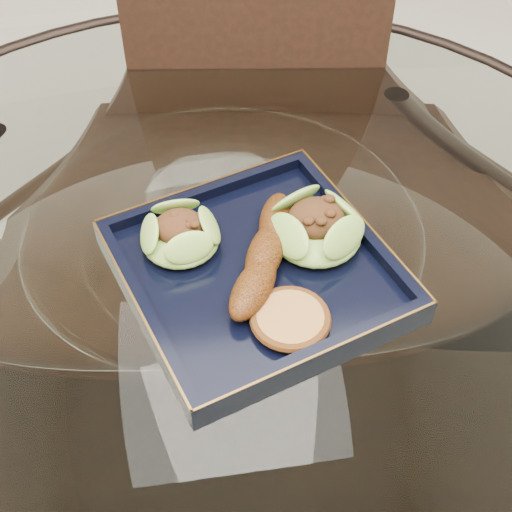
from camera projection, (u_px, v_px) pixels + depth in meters
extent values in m
cylinder|color=white|center=(225.00, 262.00, 0.80)|extent=(1.10, 1.10, 0.01)
torus|color=black|center=(225.00, 262.00, 0.80)|extent=(1.13, 1.13, 0.02)
torus|color=black|center=(236.00, 498.00, 1.27)|extent=(0.81, 0.81, 0.02)
cylinder|color=black|center=(366.00, 270.00, 1.30)|extent=(0.04, 0.04, 0.75)
cylinder|color=black|center=(54.00, 306.00, 1.24)|extent=(0.04, 0.04, 0.75)
cube|color=black|center=(258.00, 290.00, 1.17)|extent=(0.45, 0.45, 0.04)
cube|color=black|center=(256.00, 93.00, 1.10)|extent=(0.38, 0.08, 0.44)
cylinder|color=black|center=(159.00, 455.00, 1.23)|extent=(0.03, 0.03, 0.43)
cylinder|color=black|center=(358.00, 452.00, 1.23)|extent=(0.03, 0.03, 0.43)
cylinder|color=black|center=(172.00, 299.00, 1.46)|extent=(0.03, 0.03, 0.43)
cylinder|color=black|center=(340.00, 297.00, 1.46)|extent=(0.03, 0.03, 0.43)
cube|color=black|center=(256.00, 275.00, 0.77)|extent=(0.34, 0.34, 0.02)
ellipsoid|color=olive|center=(180.00, 236.00, 0.77)|extent=(0.11, 0.11, 0.03)
ellipsoid|color=#5E8E29|center=(316.00, 229.00, 0.78)|extent=(0.11, 0.11, 0.04)
ellipsoid|color=#65300A|center=(265.00, 254.00, 0.75)|extent=(0.11, 0.18, 0.03)
cylinder|color=#B77B3D|center=(290.00, 320.00, 0.71)|extent=(0.09, 0.09, 0.01)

